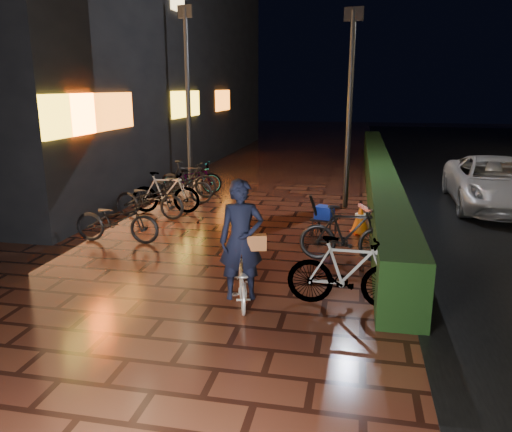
% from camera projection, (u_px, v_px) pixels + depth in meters
% --- Properties ---
extents(ground, '(80.00, 80.00, 0.00)m').
position_uv_depth(ground, '(208.00, 266.00, 9.17)').
color(ground, '#381911').
rests_on(ground, ground).
extents(hedge, '(0.70, 20.00, 1.00)m').
position_uv_depth(hedge, '(378.00, 173.00, 16.01)').
color(hedge, black).
rests_on(hedge, ground).
extents(van, '(2.40, 4.91, 1.34)m').
position_uv_depth(van, '(496.00, 183.00, 13.44)').
color(van, '#B4B5B9').
rests_on(van, ground).
extents(storefront_block, '(12.09, 22.00, 9.00)m').
position_uv_depth(storefront_block, '(66.00, 54.00, 20.77)').
color(storefront_block, black).
rests_on(storefront_block, ground).
extents(lamp_post_hedge, '(0.49, 0.19, 5.12)m').
position_uv_depth(lamp_post_hedge, '(350.00, 102.00, 12.94)').
color(lamp_post_hedge, black).
rests_on(lamp_post_hedge, ground).
extents(lamp_post_sf, '(0.53, 0.23, 5.60)m').
position_uv_depth(lamp_post_sf, '(188.00, 90.00, 15.74)').
color(lamp_post_sf, black).
rests_on(lamp_post_sf, ground).
extents(cyclist, '(0.81, 1.41, 1.92)m').
position_uv_depth(cyclist, '(241.00, 259.00, 7.40)').
color(cyclist, silver).
rests_on(cyclist, ground).
extents(traffic_barrier, '(0.91, 1.60, 0.66)m').
position_uv_depth(traffic_barrier, '(371.00, 226.00, 10.58)').
color(traffic_barrier, '#FF420D').
rests_on(traffic_barrier, ground).
extents(cart_assembly, '(0.64, 0.54, 0.95)m').
position_uv_depth(cart_assembly, '(324.00, 214.00, 10.91)').
color(cart_assembly, black).
rests_on(cart_assembly, ground).
extents(parked_bikes_storefront, '(2.06, 5.90, 1.07)m').
position_uv_depth(parked_bikes_storefront, '(168.00, 191.00, 13.29)').
color(parked_bikes_storefront, black).
rests_on(parked_bikes_storefront, ground).
extents(parked_bikes_hedge, '(1.84, 2.55, 1.07)m').
position_uv_depth(parked_bikes_hedge, '(347.00, 251.00, 8.33)').
color(parked_bikes_hedge, black).
rests_on(parked_bikes_hedge, ground).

